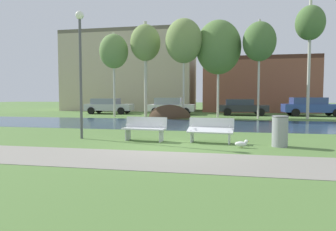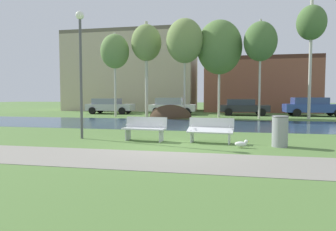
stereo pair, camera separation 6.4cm
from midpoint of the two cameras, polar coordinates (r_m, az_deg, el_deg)
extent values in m
plane|color=#517538|center=(19.86, 6.30, -1.13)|extent=(120.00, 120.00, 0.00)
cube|color=gray|center=(7.95, -2.36, -8.28)|extent=(60.00, 2.39, 0.01)
cube|color=#2D475B|center=(17.96, 5.70, -1.62)|extent=(80.00, 7.10, 0.01)
ellipsoid|color=#423021|center=(23.21, 0.55, -0.43)|extent=(3.20, 2.60, 1.98)
cube|color=silver|center=(11.20, -4.38, -2.50)|extent=(1.64, 0.62, 0.05)
cube|color=silver|center=(11.44, -3.88, -1.26)|extent=(1.60, 0.22, 0.40)
cube|color=silver|center=(11.53, -7.31, -3.47)|extent=(0.08, 0.43, 0.45)
cube|color=silver|center=(11.06, -1.09, -3.74)|extent=(0.08, 0.43, 0.45)
cylinder|color=silver|center=(11.46, -7.41, -1.68)|extent=(0.07, 0.28, 0.04)
cylinder|color=silver|center=(10.98, -1.16, -1.88)|extent=(0.07, 0.28, 0.04)
cube|color=silver|center=(10.78, 8.03, -2.77)|extent=(1.64, 0.61, 0.18)
cube|color=silver|center=(11.03, 8.26, -1.47)|extent=(1.60, 0.22, 0.40)
cube|color=silver|center=(10.98, 4.67, -3.81)|extent=(0.08, 0.43, 0.45)
cube|color=silver|center=(10.78, 11.52, -4.01)|extent=(0.08, 0.43, 0.45)
cylinder|color=silver|center=(10.90, 4.64, -1.93)|extent=(0.07, 0.28, 0.04)
cylinder|color=silver|center=(10.70, 11.52, -2.10)|extent=(0.07, 0.28, 0.04)
cylinder|color=gray|center=(10.58, 20.30, -2.78)|extent=(0.50, 0.50, 1.01)
torus|color=#545557|center=(10.54, 20.36, -0.21)|extent=(0.53, 0.53, 0.04)
ellipsoid|color=white|center=(10.04, 13.56, -5.21)|extent=(0.38, 0.17, 0.17)
sphere|color=white|center=(10.03, 14.54, -4.74)|extent=(0.12, 0.12, 0.12)
cone|color=gold|center=(10.04, 14.92, -4.74)|extent=(0.07, 0.04, 0.04)
cylinder|color=gold|center=(10.02, 13.67, -5.63)|extent=(0.01, 0.01, 0.10)
cylinder|color=gold|center=(10.09, 13.66, -5.57)|extent=(0.01, 0.01, 0.10)
cylinder|color=#4C4C51|center=(12.29, -15.77, 6.46)|extent=(0.10, 0.10, 4.56)
sphere|color=white|center=(12.65, -15.97, 17.53)|extent=(0.32, 0.32, 0.32)
cylinder|color=beige|center=(25.08, -9.76, 7.47)|extent=(0.17, 0.17, 6.69)
ellipsoid|color=#668947|center=(25.27, -9.80, 11.71)|extent=(2.28, 2.28, 2.73)
cylinder|color=beige|center=(24.78, -3.95, 8.56)|extent=(0.25, 0.25, 7.55)
ellipsoid|color=olive|center=(25.05, -3.97, 13.38)|extent=(2.40, 2.40, 2.88)
cylinder|color=beige|center=(23.27, 3.20, 8.70)|extent=(0.15, 0.15, 7.40)
ellipsoid|color=olive|center=(23.54, 3.21, 13.72)|extent=(2.76, 2.76, 3.31)
cylinder|color=beige|center=(24.12, 9.59, 7.88)|extent=(0.17, 0.17, 6.90)
ellipsoid|color=#567A3D|center=(24.34, 9.64, 12.43)|extent=(3.44, 3.44, 4.13)
cylinder|color=beige|center=(23.18, 16.83, 8.22)|extent=(0.15, 0.15, 7.12)
ellipsoid|color=#4C7038|center=(23.43, 16.92, 13.08)|extent=(2.35, 2.35, 2.82)
cylinder|color=beige|center=(24.19, 25.08, 9.73)|extent=(0.20, 0.20, 8.71)
ellipsoid|color=#4C7038|center=(24.58, 25.24, 15.39)|extent=(2.02, 2.02, 2.42)
cube|color=#B2B5BC|center=(29.00, -10.58, 1.54)|extent=(4.35, 2.09, 0.59)
cube|color=gray|center=(29.11, -11.23, 2.63)|extent=(2.47, 1.78, 0.51)
cylinder|color=black|center=(29.48, -7.38, 1.03)|extent=(0.65, 0.25, 0.64)
cylinder|color=black|center=(27.67, -8.49, 0.85)|extent=(0.65, 0.25, 0.64)
cylinder|color=black|center=(30.40, -12.47, 1.06)|extent=(0.65, 0.25, 0.64)
cylinder|color=black|center=(28.65, -13.87, 0.88)|extent=(0.65, 0.25, 0.64)
cube|color=silver|center=(27.32, 0.98, 1.47)|extent=(4.15, 2.03, 0.58)
cube|color=#949AAC|center=(27.35, 0.31, 2.71)|extent=(2.35, 1.72, 0.60)
cylinder|color=black|center=(28.08, 3.96, 0.93)|extent=(0.65, 0.25, 0.64)
cylinder|color=black|center=(26.26, 3.60, 0.74)|extent=(0.65, 0.25, 0.64)
cylinder|color=black|center=(28.45, -1.43, 0.97)|extent=(0.65, 0.25, 0.64)
cylinder|color=black|center=(26.65, -2.16, 0.79)|extent=(0.65, 0.25, 0.64)
cube|color=#282B30|center=(27.03, 14.09, 1.31)|extent=(4.15, 1.97, 0.56)
cube|color=#2F3648|center=(26.99, 13.42, 2.44)|extent=(2.35, 1.67, 0.50)
cylinder|color=black|center=(28.07, 16.66, 0.78)|extent=(0.65, 0.25, 0.64)
cylinder|color=black|center=(26.31, 17.16, 0.59)|extent=(0.65, 0.25, 0.64)
cylinder|color=black|center=(27.85, 11.17, 0.84)|extent=(0.65, 0.25, 0.64)
cylinder|color=black|center=(26.07, 11.30, 0.66)|extent=(0.65, 0.25, 0.64)
cube|color=#2D4793|center=(27.93, 25.63, 1.25)|extent=(4.80, 2.07, 0.67)
cube|color=#32457F|center=(27.81, 24.92, 2.51)|extent=(2.71, 1.75, 0.54)
cylinder|color=black|center=(29.30, 28.02, 0.62)|extent=(0.65, 0.25, 0.64)
cylinder|color=black|center=(28.44, 22.08, 0.70)|extent=(0.65, 0.25, 0.64)
cylinder|color=black|center=(26.65, 22.97, 0.50)|extent=(0.65, 0.25, 0.64)
cube|color=#BCAD8E|center=(36.20, -6.75, 7.76)|extent=(14.67, 6.28, 8.52)
cube|color=#675F4E|center=(36.79, -6.80, 14.71)|extent=(14.67, 6.28, 0.40)
cube|color=brown|center=(34.37, 16.69, 5.10)|extent=(11.30, 6.33, 5.23)
cube|color=#4E2C21|center=(34.56, 16.78, 9.77)|extent=(11.30, 6.33, 0.40)
camera|label=1|loc=(0.03, -89.84, 0.01)|focal=32.70mm
camera|label=2|loc=(0.03, 90.16, -0.01)|focal=32.70mm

